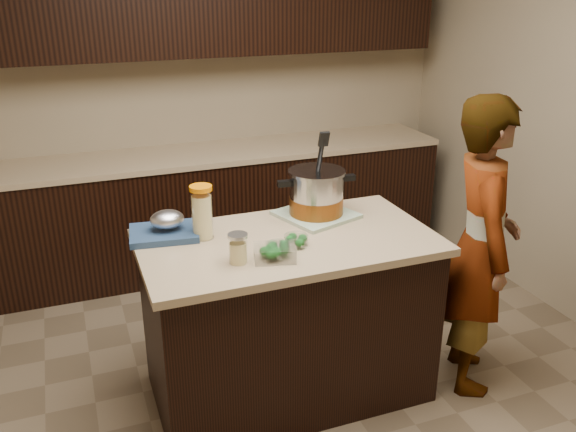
% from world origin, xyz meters
% --- Properties ---
extents(ground_plane, '(4.00, 4.00, 0.00)m').
position_xyz_m(ground_plane, '(0.00, 0.00, 0.00)').
color(ground_plane, brown).
rests_on(ground_plane, ground).
extents(room_shell, '(4.04, 4.04, 2.72)m').
position_xyz_m(room_shell, '(0.00, 0.00, 1.71)').
color(room_shell, tan).
rests_on(room_shell, ground).
extents(back_cabinets, '(3.60, 0.63, 2.33)m').
position_xyz_m(back_cabinets, '(0.00, 1.74, 0.94)').
color(back_cabinets, black).
rests_on(back_cabinets, ground).
extents(island, '(1.46, 0.81, 0.90)m').
position_xyz_m(island, '(0.00, 0.00, 0.45)').
color(island, black).
rests_on(island, ground).
extents(dish_towel, '(0.45, 0.45, 0.02)m').
position_xyz_m(dish_towel, '(0.25, 0.23, 0.91)').
color(dish_towel, '#5E8D61').
rests_on(dish_towel, island).
extents(stock_pot, '(0.43, 0.33, 0.43)m').
position_xyz_m(stock_pot, '(0.25, 0.22, 1.02)').
color(stock_pot, '#B7B7BC').
rests_on(stock_pot, dish_towel).
extents(lemonade_pitcher, '(0.12, 0.12, 0.27)m').
position_xyz_m(lemonade_pitcher, '(-0.39, 0.16, 1.02)').
color(lemonade_pitcher, '#E2D08A').
rests_on(lemonade_pitcher, island).
extents(mason_jar, '(0.09, 0.09, 0.15)m').
position_xyz_m(mason_jar, '(-0.31, -0.17, 0.97)').
color(mason_jar, '#E2D08A').
rests_on(mason_jar, island).
extents(broccoli_tub_left, '(0.14, 0.14, 0.06)m').
position_xyz_m(broccoli_tub_left, '(-0.11, -0.16, 0.93)').
color(broccoli_tub_left, silver).
rests_on(broccoli_tub_left, island).
extents(broccoli_tub_right, '(0.14, 0.14, 0.06)m').
position_xyz_m(broccoli_tub_right, '(0.01, -0.10, 0.93)').
color(broccoli_tub_right, silver).
rests_on(broccoli_tub_right, island).
extents(broccoli_tub_rect, '(0.22, 0.18, 0.07)m').
position_xyz_m(broccoli_tub_rect, '(-0.14, -0.20, 0.93)').
color(broccoli_tub_rect, silver).
rests_on(broccoli_tub_rect, island).
extents(blue_tray, '(0.36, 0.30, 0.13)m').
position_xyz_m(blue_tray, '(-0.56, 0.25, 0.94)').
color(blue_tray, navy).
rests_on(blue_tray, island).
extents(person, '(0.59, 0.69, 1.59)m').
position_xyz_m(person, '(0.98, -0.24, 0.80)').
color(person, gray).
rests_on(person, ground).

